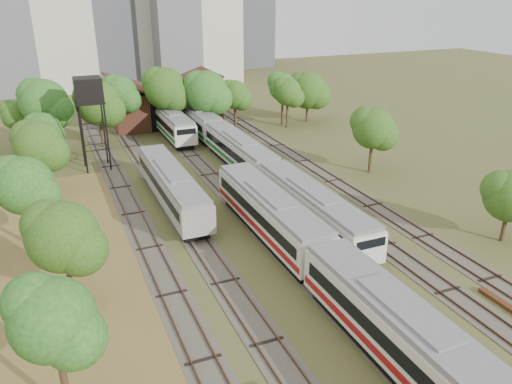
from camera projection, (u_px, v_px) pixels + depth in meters
name	position (u px, v px, depth m)	size (l,w,h in m)	color
ground	(408.00, 340.00, 30.25)	(240.00, 240.00, 0.00)	#475123
dry_grass_patch	(85.00, 337.00, 30.48)	(14.00, 60.00, 0.04)	brown
tracks	(244.00, 195.00, 51.24)	(24.60, 80.00, 0.19)	#4C473D
railcar_red_set	(323.00, 263.00, 34.68)	(3.18, 34.58, 3.93)	black
railcar_green_set	(239.00, 152.00, 58.35)	(2.99, 52.07, 3.70)	black
railcar_rear	(171.00, 123.00, 70.82)	(3.03, 16.08, 3.75)	black
old_grey_coach	(172.00, 186.00, 48.30)	(2.95, 18.00, 3.65)	black
water_tower	(89.00, 93.00, 55.71)	(3.07, 3.07, 10.62)	black
maintenance_shed	(163.00, 104.00, 78.06)	(16.45, 11.55, 7.58)	#3D1B16
tree_band_left	(35.00, 192.00, 38.80)	(7.77, 62.85, 7.78)	#382616
tree_band_far	(178.00, 94.00, 69.74)	(43.97, 10.58, 9.57)	#382616
tree_band_right	(372.00, 130.00, 56.26)	(4.83, 44.67, 7.59)	#382616
tower_far_right	(245.00, 11.00, 130.83)	(12.00, 12.00, 28.00)	#46484E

